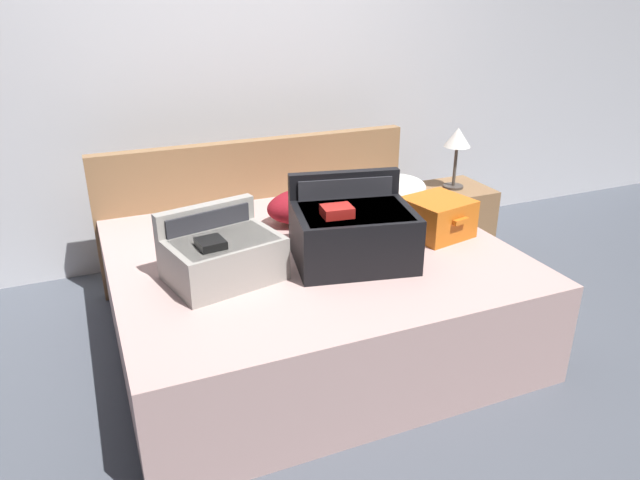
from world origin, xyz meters
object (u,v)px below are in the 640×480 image
(hard_case_medium, at_px, (222,254))
(bed, at_px, (311,294))
(hard_case_large, at_px, (353,231))
(pillow_center_head, at_px, (311,205))
(pillow_near_headboard, at_px, (389,191))
(nightstand, at_px, (450,223))
(hard_case_small, at_px, (437,218))
(table_lamp, at_px, (457,141))

(hard_case_medium, bearing_deg, bed, 3.11)
(hard_case_large, relative_size, pillow_center_head, 1.24)
(pillow_near_headboard, height_order, nightstand, pillow_near_headboard)
(nightstand, bearing_deg, hard_case_medium, -157.62)
(hard_case_small, xyz_separation_m, nightstand, (0.54, 0.63, -0.34))
(hard_case_small, distance_m, pillow_center_head, 0.67)
(hard_case_medium, bearing_deg, table_lamp, 9.51)
(hard_case_large, height_order, hard_case_medium, hard_case_large)
(hard_case_medium, bearing_deg, pillow_near_headboard, 12.86)
(hard_case_medium, relative_size, pillow_center_head, 1.09)
(hard_case_medium, bearing_deg, pillow_center_head, 25.22)
(hard_case_small, height_order, nightstand, hard_case_small)
(table_lamp, bearing_deg, nightstand, -90.00)
(hard_case_large, distance_m, hard_case_small, 0.55)
(hard_case_large, xyz_separation_m, hard_case_medium, (-0.59, 0.06, -0.03))
(bed, bearing_deg, hard_case_large, -55.10)
(hard_case_large, height_order, pillow_near_headboard, hard_case_large)
(hard_case_large, relative_size, pillow_near_headboard, 1.31)
(hard_case_medium, height_order, nightstand, hard_case_medium)
(hard_case_small, relative_size, table_lamp, 0.90)
(pillow_center_head, distance_m, nightstand, 1.14)
(bed, relative_size, table_lamp, 4.83)
(hard_case_large, bearing_deg, pillow_center_head, 100.86)
(pillow_center_head, relative_size, table_lamp, 1.26)
(pillow_near_headboard, bearing_deg, hard_case_small, -88.75)
(bed, height_order, pillow_near_headboard, pillow_near_headboard)
(hard_case_large, relative_size, nightstand, 1.25)
(bed, xyz_separation_m, table_lamp, (1.21, 0.55, 0.54))
(nightstand, bearing_deg, hard_case_large, -145.25)
(pillow_near_headboard, relative_size, nightstand, 0.96)
(bed, height_order, hard_case_small, hard_case_small)
(nightstand, bearing_deg, pillow_center_head, -168.54)
(table_lamp, bearing_deg, hard_case_small, -130.75)
(hard_case_medium, xyz_separation_m, pillow_center_head, (0.60, 0.47, -0.02))
(hard_case_large, xyz_separation_m, pillow_near_headboard, (0.52, 0.60, -0.06))
(hard_case_small, height_order, pillow_near_headboard, hard_case_small)
(table_lamp, bearing_deg, bed, -155.33)
(hard_case_large, height_order, table_lamp, same)
(hard_case_small, xyz_separation_m, table_lamp, (0.54, 0.63, 0.20))
(hard_case_large, distance_m, table_lamp, 1.31)
(pillow_near_headboard, bearing_deg, hard_case_medium, -154.27)
(pillow_near_headboard, relative_size, pillow_center_head, 0.95)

